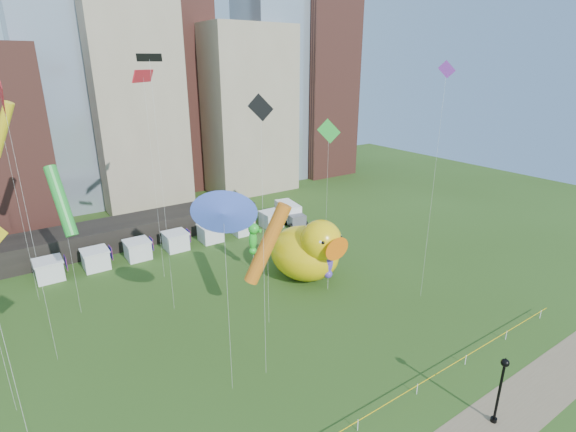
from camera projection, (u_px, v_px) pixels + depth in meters
ground at (357, 430)px, 29.17m from camera, size 160.00×160.00×0.00m
skyline at (117, 76)px, 70.70m from camera, size 101.00×23.00×68.00m
pavilion at (124, 232)px, 59.14m from camera, size 38.00×6.00×3.20m
vendor_tents at (176, 241)px, 57.33m from camera, size 33.24×2.80×2.40m
caution_tape at (358, 422)px, 28.95m from camera, size 50.00×0.06×0.90m
big_duck at (308, 250)px, 48.67m from camera, size 7.84×10.19×7.67m
small_duck at (293, 251)px, 53.06m from camera, size 4.64×5.04×3.51m
seahorse_green at (253, 236)px, 50.26m from camera, size 1.70×1.89×5.99m
seahorse_purple at (329, 258)px, 46.09m from camera, size 1.58×1.87×5.52m
lamppost at (501, 383)px, 28.81m from camera, size 0.55×0.55×5.29m
box_truck at (289, 213)px, 67.41m from camera, size 3.52×6.95×2.82m
kite_0 at (2, 97)px, 29.13m from camera, size 0.11×3.42×23.30m
kite_2 at (261, 124)px, 28.11m from camera, size 1.75×0.37×21.58m
kite_3 at (329, 133)px, 54.85m from camera, size 2.96×1.13×16.87m
kite_5 at (223, 213)px, 28.27m from camera, size 2.61×2.11×15.63m
kite_6 at (268, 244)px, 38.71m from camera, size 4.64×2.68×11.93m
kite_7 at (445, 88)px, 38.93m from camera, size 0.78×1.38×23.66m
kite_8 at (143, 77)px, 42.86m from camera, size 3.07×3.31×22.81m
kite_10 at (150, 63)px, 35.94m from camera, size 2.01×1.11×24.16m
kite_11 at (61, 201)px, 39.10m from camera, size 1.81×3.92×14.83m
kite_12 at (2, 130)px, 39.47m from camera, size 3.10×2.29×20.26m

